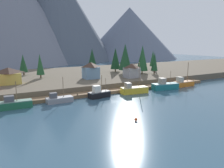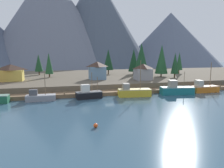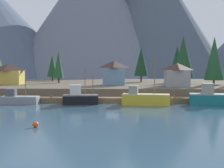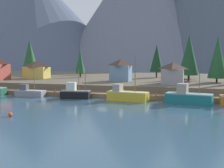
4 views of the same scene
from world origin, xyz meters
The scene contains 19 objects.
ground_plane centered at (0.00, 20.00, -0.50)m, with size 400.00×400.00×1.00m, color #335166.
dock centered at (0.00, 1.99, 0.50)m, with size 80.00×4.00×1.60m.
shoreline_bank centered at (0.00, 32.00, 1.25)m, with size 400.00×56.00×2.50m, color brown.
mountain_central_peak centered at (-18.10, 138.78, 42.27)m, with size 111.65×111.65×84.55m, color slate.
mountain_east_peak centered at (22.71, 145.59, 42.43)m, with size 102.56×102.56×84.85m, color #475160.
fishing_boat_grey centered at (-17.86, -1.43, 0.91)m, with size 7.02×2.60×6.95m.
fishing_boat_black centered at (-6.10, -1.79, 1.24)m, with size 6.81×3.28×6.70m.
fishing_boat_yellow centered at (6.09, -2.11, 1.20)m, with size 8.97×3.97×9.67m.
fishing_boat_teal centered at (18.79, -2.45, 1.31)m, with size 9.49×4.60×6.44m.
house_blue centered at (-0.18, 17.30, 5.66)m, with size 5.71×5.10×6.20m.
house_grey centered at (14.59, 11.72, 5.31)m, with size 5.58×4.78×5.51m.
house_yellow centered at (-28.28, 19.85, 5.31)m, with size 7.65×5.07×5.49m.
conifer_near_right centered at (7.74, 33.66, 8.85)m, with size 4.36×4.36×10.80m.
conifer_mid_left centered at (25.57, 19.64, 9.27)m, with size 4.94×4.94×12.34m.
conifer_mid_right centered at (-21.17, 38.81, 7.53)m, with size 3.49×3.49×8.66m.
conifer_back_right centered at (18.21, 22.16, 9.86)m, with size 5.57×5.57×12.96m.
conifer_far_left centered at (18.16, 30.52, 8.64)m, with size 4.58×4.58×10.99m.
conifer_far_right centered at (-16.59, 27.63, 7.80)m, with size 3.02×3.02×9.29m.
channel_buoy centered at (-8.02, -23.25, 0.35)m, with size 0.70×0.70×0.70m, color #E04C19.
Camera 3 is at (1.94, -55.74, 6.80)m, focal length 46.33 mm.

